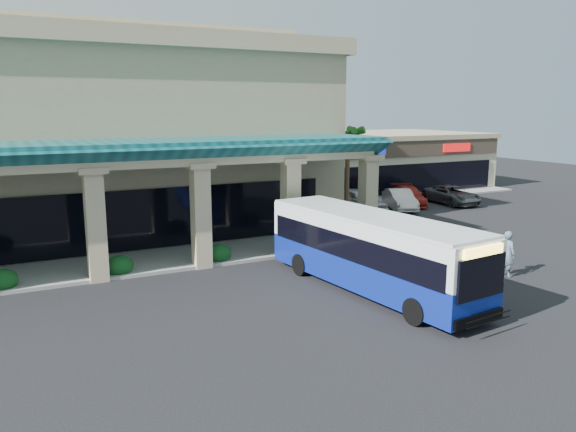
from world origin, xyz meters
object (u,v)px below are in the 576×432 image
car_red (408,196)px  transit_bus (370,253)px  car_gray (451,195)px  pedestrian (508,254)px  car_silver (359,200)px  car_white (400,200)px

car_red → transit_bus: bearing=-108.6°
car_red → car_gray: size_ratio=0.96×
transit_bus → car_red: size_ratio=2.28×
pedestrian → car_silver: 15.76m
pedestrian → car_silver: size_ratio=0.41×
transit_bus → car_white: 18.65m
pedestrian → car_silver: (2.90, 15.49, -0.17)m
pedestrian → car_red: 18.15m
transit_bus → car_gray: bearing=33.2°
transit_bus → car_red: (14.23, 15.27, -0.83)m
car_white → car_gray: 5.00m
car_white → car_red: (1.83, 1.37, -0.03)m
car_silver → car_gray: car_silver is taller
car_silver → car_gray: 8.16m
car_silver → car_white: 3.20m
pedestrian → car_silver: pedestrian is taller
car_silver → car_gray: (8.15, -0.32, -0.13)m
car_white → car_gray: car_white is taller
pedestrian → car_red: pedestrian is taller
car_silver → pedestrian: bearing=-103.2°
car_silver → car_white: (3.15, -0.51, -0.10)m
pedestrian → car_silver: bearing=-8.2°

